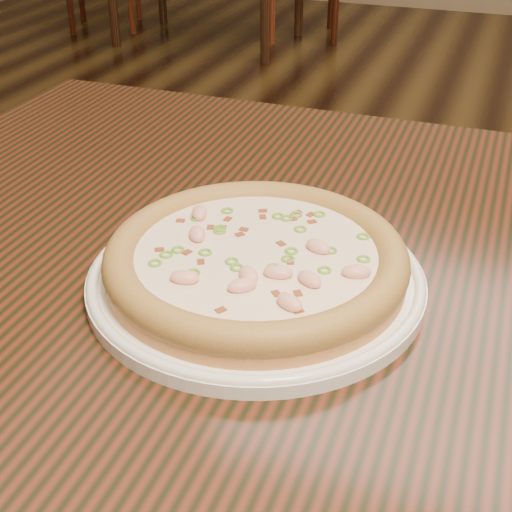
% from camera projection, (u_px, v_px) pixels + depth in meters
% --- Properties ---
extents(hero_table, '(1.20, 0.80, 0.75)m').
position_uv_depth(hero_table, '(392.00, 368.00, 0.68)').
color(hero_table, black).
rests_on(hero_table, ground).
extents(plate, '(0.29, 0.29, 0.02)m').
position_uv_depth(plate, '(256.00, 277.00, 0.62)').
color(plate, white).
rests_on(plate, hero_table).
extents(pizza, '(0.26, 0.26, 0.03)m').
position_uv_depth(pizza, '(256.00, 259.00, 0.61)').
color(pizza, tan).
rests_on(pizza, plate).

